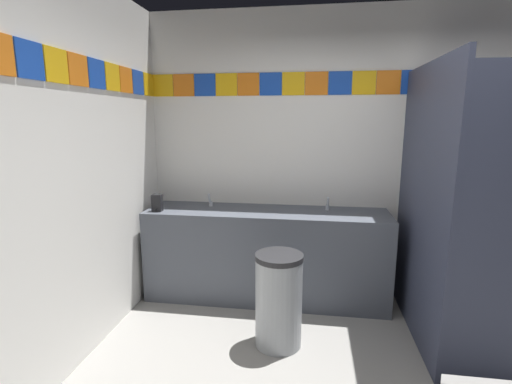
{
  "coord_description": "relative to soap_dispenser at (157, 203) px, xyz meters",
  "views": [
    {
      "loc": [
        -0.46,
        -1.89,
        1.72
      ],
      "look_at": [
        -0.92,
        1.19,
        1.11
      ],
      "focal_mm": 26.22,
      "sensor_mm": 36.0,
      "label": 1
    }
  ],
  "objects": [
    {
      "name": "trash_bin",
      "position": [
        1.2,
        -0.61,
        -0.58
      ],
      "size": [
        0.36,
        0.36,
        0.73
      ],
      "color": "#999EA3",
      "rests_on": "ground_plane"
    },
    {
      "name": "faucet_right",
      "position": [
        1.58,
        0.25,
        -0.03
      ],
      "size": [
        0.04,
        0.1,
        0.14
      ],
      "color": "silver",
      "rests_on": "vanity_counter"
    },
    {
      "name": "soap_dispenser",
      "position": [
        0.0,
        0.0,
        0.0
      ],
      "size": [
        0.09,
        0.09,
        0.16
      ],
      "color": "black",
      "rests_on": "vanity_counter"
    },
    {
      "name": "vanity_counter",
      "position": [
        1.01,
        0.16,
        -0.51
      ],
      "size": [
        2.28,
        0.57,
        0.87
      ],
      "color": "#4C515B",
      "rests_on": "ground_plane"
    },
    {
      "name": "faucet_left",
      "position": [
        0.44,
        0.25,
        -0.03
      ],
      "size": [
        0.04,
        0.1,
        0.14
      ],
      "color": "silver",
      "rests_on": "vanity_counter"
    },
    {
      "name": "toilet",
      "position": [
        2.77,
        -0.01,
        -0.65
      ],
      "size": [
        0.39,
        0.49,
        0.74
      ],
      "color": "white",
      "rests_on": "ground_plane"
    },
    {
      "name": "wall_back",
      "position": [
        1.88,
        0.49,
        0.43
      ],
      "size": [
        4.11,
        0.09,
        2.74
      ],
      "color": "white",
      "rests_on": "ground_plane"
    },
    {
      "name": "stall_divider",
      "position": [
        2.45,
        -0.49,
        0.12
      ],
      "size": [
        0.92,
        1.36,
        2.14
      ],
      "color": "#33384C",
      "rests_on": "ground_plane"
    },
    {
      "name": "wall_side",
      "position": [
        -0.22,
        -1.35,
        0.43
      ],
      "size": [
        0.09,
        3.59,
        2.74
      ],
      "color": "white",
      "rests_on": "ground_plane"
    }
  ]
}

